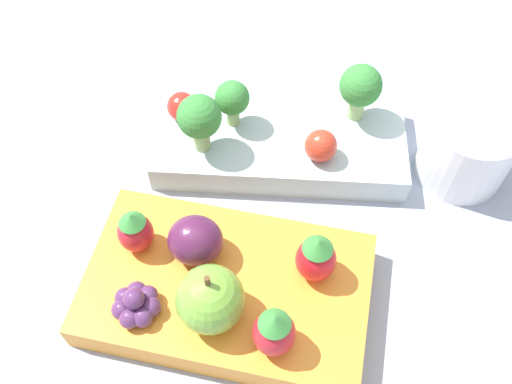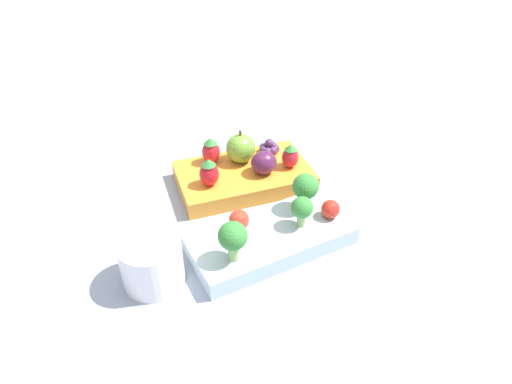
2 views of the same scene
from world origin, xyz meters
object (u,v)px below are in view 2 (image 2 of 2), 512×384
at_px(broccoli_floret_2, 305,188).
at_px(strawberry_2, 290,156).
at_px(strawberry_0, 209,173).
at_px(plum, 264,163).
at_px(strawberry_1, 211,151).
at_px(broccoli_floret_0, 302,208).
at_px(apple, 241,148).
at_px(cherry_tomato_0, 330,209).
at_px(drinking_cup, 152,262).
at_px(grape_cluster, 269,148).
at_px(bento_box_fruit, 244,177).
at_px(cherry_tomato_1, 239,220).
at_px(broccoli_floret_1, 233,237).
at_px(bento_box_savoury, 270,239).

height_order(broccoli_floret_2, strawberry_2, broccoli_floret_2).
relative_size(strawberry_0, plum, 1.10).
distance_m(strawberry_0, strawberry_1, 0.06).
bearing_deg(strawberry_0, broccoli_floret_0, 119.96).
relative_size(apple, plum, 1.36).
relative_size(cherry_tomato_0, drinking_cup, 0.34).
bearing_deg(grape_cluster, plum, 56.28).
height_order(bento_box_fruit, broccoli_floret_0, broccoli_floret_0).
relative_size(strawberry_2, plum, 1.00).
height_order(apple, strawberry_0, apple).
bearing_deg(cherry_tomato_1, plum, -129.30).
height_order(cherry_tomato_0, strawberry_0, strawberry_0).
bearing_deg(apple, strawberry_1, -19.85).
xyz_separation_m(broccoli_floret_0, strawberry_1, (0.06, -0.20, -0.01)).
bearing_deg(plum, bento_box_fruit, -39.37).
height_order(broccoli_floret_1, cherry_tomato_0, broccoli_floret_1).
bearing_deg(broccoli_floret_0, broccoli_floret_2, -125.63).
height_order(apple, grape_cluster, apple).
distance_m(cherry_tomato_0, apple, 0.19).
relative_size(broccoli_floret_1, strawberry_2, 1.36).
height_order(cherry_tomato_1, plum, plum).
distance_m(bento_box_fruit, broccoli_floret_2, 0.14).
distance_m(broccoli_floret_0, drinking_cup, 0.20).
distance_m(bento_box_fruit, strawberry_2, 0.08).
bearing_deg(broccoli_floret_1, strawberry_2, -136.24).
bearing_deg(bento_box_fruit, strawberry_1, -47.27).
relative_size(cherry_tomato_1, strawberry_2, 0.67).
relative_size(grape_cluster, drinking_cup, 0.46).
xyz_separation_m(apple, strawberry_1, (0.04, -0.02, -0.00)).
xyz_separation_m(broccoli_floret_1, strawberry_0, (-0.03, -0.16, -0.01)).
xyz_separation_m(bento_box_fruit, apple, (-0.01, -0.03, 0.04)).
height_order(bento_box_savoury, grape_cluster, grape_cluster).
bearing_deg(strawberry_2, grape_cluster, -77.24).
xyz_separation_m(cherry_tomato_0, strawberry_0, (0.12, -0.14, 0.01)).
bearing_deg(strawberry_1, bento_box_savoury, 94.05).
bearing_deg(bento_box_fruit, broccoli_floret_2, 107.68).
xyz_separation_m(broccoli_floret_2, drinking_cup, (0.22, 0.02, -0.03)).
height_order(bento_box_fruit, strawberry_1, strawberry_1).
bearing_deg(strawberry_1, bento_box_fruit, 132.73).
bearing_deg(strawberry_0, plum, 176.65).
bearing_deg(broccoli_floret_1, broccoli_floret_2, -158.17).
distance_m(grape_cluster, drinking_cup, 0.30).
bearing_deg(grape_cluster, bento_box_savoury, 64.78).
relative_size(apple, strawberry_0, 1.24).
relative_size(broccoli_floret_0, strawberry_2, 1.11).
relative_size(apple, grape_cluster, 1.60).
bearing_deg(broccoli_floret_1, cherry_tomato_0, -172.51).
relative_size(broccoli_floret_1, broccoli_floret_2, 0.99).
height_order(cherry_tomato_0, grape_cluster, same).
bearing_deg(broccoli_floret_1, plum, -126.50).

